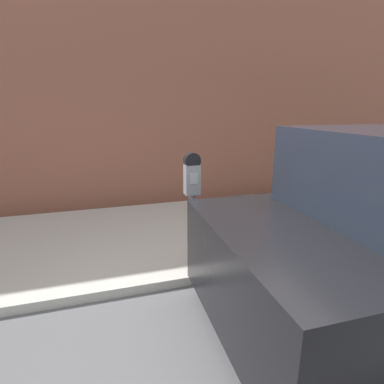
% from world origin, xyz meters
% --- Properties ---
extents(ground_plane, '(60.00, 60.00, 0.00)m').
position_xyz_m(ground_plane, '(0.00, 0.00, 0.00)').
color(ground_plane, '#515154').
extents(sidewalk, '(24.00, 2.80, 0.11)m').
position_xyz_m(sidewalk, '(0.00, 2.20, 0.05)').
color(sidewalk, '#ADAAA3').
rests_on(sidewalk, ground_plane).
extents(building_facade, '(24.00, 0.30, 6.33)m').
position_xyz_m(building_facade, '(0.00, 4.09, 3.17)').
color(building_facade, '#935642').
rests_on(building_facade, ground_plane).
extents(parking_meter, '(0.17, 0.14, 1.39)m').
position_xyz_m(parking_meter, '(-0.43, 0.98, 1.02)').
color(parking_meter, slate).
rests_on(parking_meter, sidewalk).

